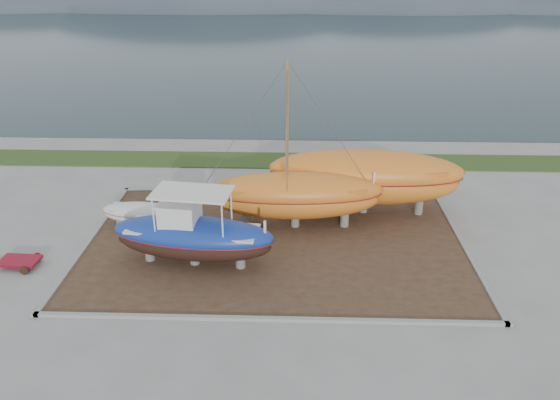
# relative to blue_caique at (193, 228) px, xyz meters

# --- Properties ---
(ground) EXTENTS (140.00, 140.00, 0.00)m
(ground) POSITION_rel_blue_caique_xyz_m (3.57, -1.96, -1.84)
(ground) COLOR gray
(ground) RESTS_ON ground
(dirt_patch) EXTENTS (18.00, 12.00, 0.06)m
(dirt_patch) POSITION_rel_blue_caique_xyz_m (3.57, 2.04, -1.81)
(dirt_patch) COLOR #422D1E
(dirt_patch) RESTS_ON ground
(curb_frame) EXTENTS (18.60, 12.60, 0.15)m
(curb_frame) POSITION_rel_blue_caique_xyz_m (3.57, 2.04, -1.76)
(curb_frame) COLOR gray
(curb_frame) RESTS_ON ground
(grass_strip) EXTENTS (44.00, 3.00, 0.08)m
(grass_strip) POSITION_rel_blue_caique_xyz_m (3.57, 13.54, -1.80)
(grass_strip) COLOR #284219
(grass_strip) RESTS_ON ground
(sea) EXTENTS (260.00, 100.00, 0.04)m
(sea) POSITION_rel_blue_caique_xyz_m (3.57, 68.04, -1.84)
(sea) COLOR #182C30
(sea) RESTS_ON ground
(mountain_ridge) EXTENTS (200.00, 36.00, 20.00)m
(mountain_ridge) POSITION_rel_blue_caique_xyz_m (3.57, 123.04, -1.84)
(mountain_ridge) COLOR #333D49
(mountain_ridge) RESTS_ON ground
(blue_caique) EXTENTS (7.60, 3.18, 3.56)m
(blue_caique) POSITION_rel_blue_caique_xyz_m (0.00, 0.00, 0.00)
(blue_caique) COLOR navy
(blue_caique) RESTS_ON dirt_patch
(white_dinghy) EXTENTS (4.14, 1.87, 1.21)m
(white_dinghy) POSITION_rel_blue_caique_xyz_m (-3.37, 3.58, -1.17)
(white_dinghy) COLOR silver
(white_dinghy) RESTS_ON dirt_patch
(orange_sailboat) EXTENTS (8.91, 2.94, 8.44)m
(orange_sailboat) POSITION_rel_blue_caique_xyz_m (4.53, 3.85, 2.44)
(orange_sailboat) COLOR orange
(orange_sailboat) RESTS_ON dirt_patch
(orange_bare_hull) EXTENTS (10.44, 3.61, 3.38)m
(orange_bare_hull) POSITION_rel_blue_caique_xyz_m (8.21, 5.67, -0.09)
(orange_bare_hull) COLOR orange
(orange_bare_hull) RESTS_ON dirt_patch
(red_trailer) EXTENTS (2.65, 1.42, 0.37)m
(red_trailer) POSITION_rel_blue_caique_xyz_m (-7.88, -0.48, -1.65)
(red_trailer) COLOR maroon
(red_trailer) RESTS_ON ground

